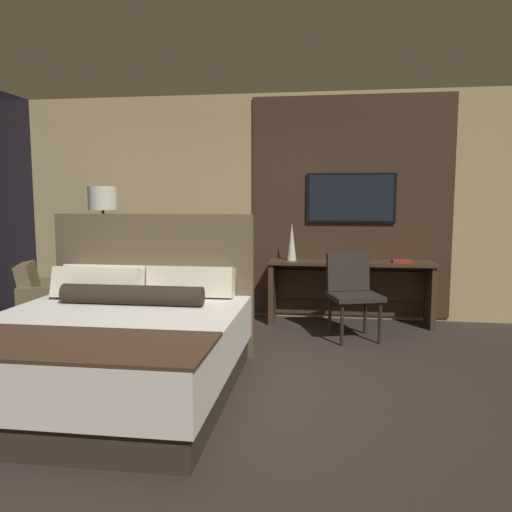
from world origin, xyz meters
The scene contains 10 objects.
ground_plane centered at (0.00, 0.00, 0.00)m, with size 16.00×16.00×0.00m, color #332823.
wall_back_tv_panel centered at (0.17, 2.59, 1.40)m, with size 7.20×0.09×2.80m.
bed centered at (-0.73, -0.10, 0.36)m, with size 1.95×2.17×1.36m.
desk centered at (1.22, 2.33, 0.52)m, with size 1.93×0.47×0.76m.
tv centered at (1.22, 2.52, 1.51)m, with size 1.08×0.04×0.61m.
desk_chair centered at (1.21, 1.70, 0.55)m, with size 0.64×0.64×0.92m.
armchair_by_window centered at (-2.11, 1.45, 0.28)m, with size 0.96×0.98×0.80m.
floor_lamp centered at (-1.75, 2.01, 1.38)m, with size 0.34×0.34×1.65m.
vase_tall centered at (0.52, 2.29, 0.99)m, with size 0.11×0.11×0.45m.
book centered at (1.81, 2.27, 0.78)m, with size 0.22×0.15×0.03m.
Camera 1 is at (0.91, -3.71, 1.51)m, focal length 35.00 mm.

